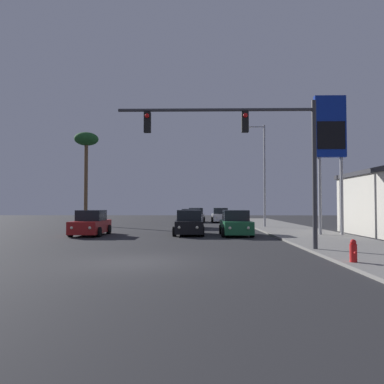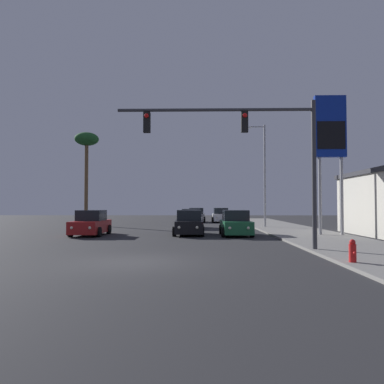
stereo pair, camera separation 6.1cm
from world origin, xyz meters
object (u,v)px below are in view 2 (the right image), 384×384
object	(u,v)px
traffic_light_mast	(255,142)
fire_hydrant	(353,251)
car_grey	(197,216)
gas_station_sign	(330,134)
car_red	(91,224)
car_green	(236,224)
car_black	(189,224)
car_silver	(191,219)
palm_tree_mid	(87,145)
car_white	(221,216)
street_lamp	(263,170)

from	to	relation	value
traffic_light_mast	fire_hydrant	distance (m)	6.30
car_grey	fire_hydrant	distance (m)	32.02
traffic_light_mast	gas_station_sign	xyz separation A→B (m)	(6.06, 7.91, 1.82)
car_red	car_grey	bearing A→B (deg)	-109.72
car_green	car_black	world-z (taller)	same
car_silver	car_red	distance (m)	10.18
traffic_light_mast	fire_hydrant	bearing A→B (deg)	-54.33
car_grey	car_red	bearing A→B (deg)	72.54
palm_tree_mid	car_white	bearing A→B (deg)	25.73
car_green	palm_tree_mid	size ratio (longest dim) A/B	0.46
car_red	fire_hydrant	bearing A→B (deg)	135.24
gas_station_sign	fire_hydrant	xyz separation A→B (m)	(-3.37, -11.64, -6.13)
car_green	traffic_light_mast	world-z (taller)	traffic_light_mast
car_green	palm_tree_mid	world-z (taller)	palm_tree_mid
gas_station_sign	fire_hydrant	distance (m)	13.58
fire_hydrant	palm_tree_mid	size ratio (longest dim) A/B	0.08
car_black	fire_hydrant	size ratio (longest dim) A/B	5.70
car_green	car_red	distance (m)	9.65
street_lamp	car_green	bearing A→B (deg)	-111.68
car_white	fire_hydrant	xyz separation A→B (m)	(2.63, -31.35, -0.27)
car_red	gas_station_sign	bearing A→B (deg)	177.79
car_red	palm_tree_mid	world-z (taller)	palm_tree_mid
car_grey	car_white	xyz separation A→B (m)	(2.83, -0.20, 0.00)
car_green	car_white	size ratio (longest dim) A/B	1.00
fire_hydrant	car_white	bearing A→B (deg)	94.79
car_grey	palm_tree_mid	bearing A→B (deg)	34.16
street_lamp	car_black	bearing A→B (deg)	-129.59
car_black	car_red	world-z (taller)	same
car_green	car_grey	world-z (taller)	same
car_black	car_white	world-z (taller)	same
car_white	palm_tree_mid	xyz separation A→B (m)	(-13.87, -6.68, 7.36)
car_white	fire_hydrant	bearing A→B (deg)	93.92
car_black	car_white	size ratio (longest dim) A/B	1.00
car_black	car_red	bearing A→B (deg)	2.98
car_grey	fire_hydrant	world-z (taller)	car_grey
street_lamp	palm_tree_mid	xyz separation A→B (m)	(-17.03, 4.23, 3.01)
car_green	gas_station_sign	distance (m)	8.47
fire_hydrant	palm_tree_mid	bearing A→B (deg)	123.77
car_green	car_grey	size ratio (longest dim) A/B	1.00
car_green	car_red	bearing A→B (deg)	-0.96
car_black	gas_station_sign	size ratio (longest dim) A/B	0.48
traffic_light_mast	palm_tree_mid	distance (m)	25.30
fire_hydrant	traffic_light_mast	bearing A→B (deg)	125.67
car_silver	palm_tree_mid	bearing A→B (deg)	-24.70
street_lamp	fire_hydrant	distance (m)	20.96
car_silver	traffic_light_mast	distance (m)	17.10
car_green	car_black	distance (m)	3.15
car_green	fire_hydrant	size ratio (longest dim) A/B	5.70
car_black	traffic_light_mast	world-z (taller)	traffic_light_mast
car_silver	car_red	xyz separation A→B (m)	(-6.53, -7.81, 0.00)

